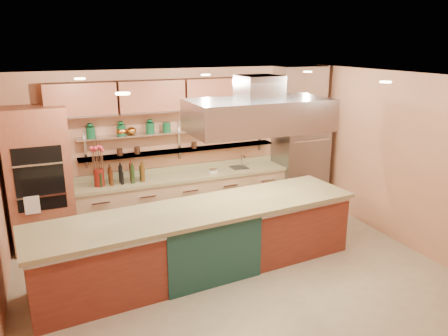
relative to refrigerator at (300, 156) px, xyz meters
name	(u,v)px	position (x,y,z in m)	size (l,w,h in m)	color
floor	(238,279)	(-2.35, -2.14, -1.06)	(6.00, 5.00, 0.02)	tan
ceiling	(240,79)	(-2.35, -2.14, 1.75)	(6.00, 5.00, 0.02)	black
wall_back	(181,146)	(-2.35, 0.36, 0.35)	(6.00, 0.04, 2.80)	tan
wall_front	(366,273)	(-2.35, -4.64, 0.35)	(6.00, 0.04, 2.80)	tan
wall_right	(409,162)	(0.65, -2.14, 0.35)	(0.04, 5.00, 2.80)	tan
oven_stack	(40,179)	(-4.80, 0.04, 0.10)	(0.95, 0.64, 2.30)	brown
refrigerator	(300,156)	(0.00, 0.00, 0.00)	(0.95, 0.72, 2.10)	slate
back_counter	(185,199)	(-2.40, 0.06, -0.58)	(3.84, 0.64, 0.93)	#A18160
wall_shelf_lower	(181,150)	(-2.40, 0.23, 0.30)	(3.60, 0.26, 0.03)	#B0B2B8
wall_shelf_upper	(181,131)	(-2.40, 0.23, 0.65)	(3.60, 0.26, 0.03)	#B0B2B8
upper_cabinets	(183,95)	(-2.35, 0.18, 1.30)	(4.60, 0.36, 0.55)	brown
range_hood	(259,115)	(-1.85, -1.71, 1.20)	(2.00, 1.00, 0.45)	#B0B2B8
ceiling_downlights	(233,80)	(-2.35, -1.94, 1.72)	(4.00, 2.80, 0.02)	#FFE5A5
island	(201,240)	(-2.75, -1.71, -0.56)	(4.67, 1.01, 0.97)	maroon
flower_vase	(99,178)	(-3.90, 0.01, 0.03)	(0.17, 0.17, 0.30)	#61150E
oil_bottle_cluster	(121,176)	(-3.53, 0.01, 0.01)	(0.83, 0.24, 0.27)	black
kitchen_scale	(213,170)	(-1.87, 0.01, -0.08)	(0.14, 0.11, 0.08)	silver
bar_faucet	(241,161)	(-1.24, 0.11, 0.00)	(0.03, 0.03, 0.24)	white
copper_kettle	(132,131)	(-3.27, 0.23, 0.73)	(0.16, 0.16, 0.13)	orange
green_canister	(167,127)	(-2.65, 0.23, 0.75)	(0.14, 0.14, 0.17)	#0E4222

